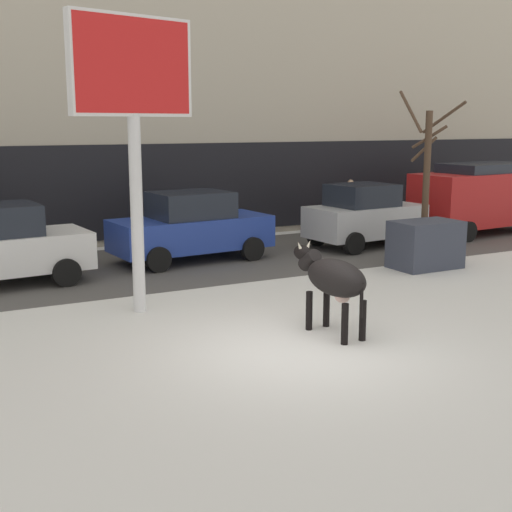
{
  "coord_description": "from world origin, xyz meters",
  "views": [
    {
      "loc": [
        -5.56,
        -9.21,
        3.63
      ],
      "look_at": [
        0.5,
        2.3,
        1.1
      ],
      "focal_mm": 48.22,
      "sensor_mm": 36.0,
      "label": 1
    }
  ],
  "objects_px": {
    "car_blue_sedan": "(191,227)",
    "dumpster": "(425,244)",
    "car_red_van": "(478,196)",
    "cow_black": "(333,279)",
    "car_silver_hatchback": "(365,216)",
    "pedestrian_near_billboard": "(350,204)",
    "billboard": "(133,85)",
    "bare_tree_right_lot": "(426,173)"
  },
  "relations": [
    {
      "from": "car_blue_sedan",
      "to": "dumpster",
      "type": "height_order",
      "value": "car_blue_sedan"
    },
    {
      "from": "car_red_van",
      "to": "cow_black",
      "type": "bearing_deg",
      "value": -146.19
    },
    {
      "from": "car_silver_hatchback",
      "to": "car_red_van",
      "type": "relative_size",
      "value": 0.77
    },
    {
      "from": "car_red_van",
      "to": "pedestrian_near_billboard",
      "type": "distance_m",
      "value": 4.19
    },
    {
      "from": "billboard",
      "to": "pedestrian_near_billboard",
      "type": "xyz_separation_m",
      "value": [
        9.68,
        6.62,
        -3.43
      ]
    },
    {
      "from": "billboard",
      "to": "car_blue_sedan",
      "type": "height_order",
      "value": "billboard"
    },
    {
      "from": "car_blue_sedan",
      "to": "car_red_van",
      "type": "distance_m",
      "value": 10.12
    },
    {
      "from": "car_red_van",
      "to": "dumpster",
      "type": "distance_m",
      "value": 6.29
    },
    {
      "from": "pedestrian_near_billboard",
      "to": "car_red_van",
      "type": "bearing_deg",
      "value": -38.58
    },
    {
      "from": "cow_black",
      "to": "billboard",
      "type": "height_order",
      "value": "billboard"
    },
    {
      "from": "bare_tree_right_lot",
      "to": "dumpster",
      "type": "xyz_separation_m",
      "value": [
        -0.92,
        -1.13,
        -1.7
      ]
    },
    {
      "from": "car_blue_sedan",
      "to": "dumpster",
      "type": "relative_size",
      "value": 2.54
    },
    {
      "from": "car_blue_sedan",
      "to": "car_silver_hatchback",
      "type": "distance_m",
      "value": 5.37
    },
    {
      "from": "cow_black",
      "to": "car_silver_hatchback",
      "type": "bearing_deg",
      "value": 49.97
    },
    {
      "from": "pedestrian_near_billboard",
      "to": "bare_tree_right_lot",
      "type": "height_order",
      "value": "bare_tree_right_lot"
    },
    {
      "from": "billboard",
      "to": "pedestrian_near_billboard",
      "type": "relative_size",
      "value": 3.21
    },
    {
      "from": "car_silver_hatchback",
      "to": "car_red_van",
      "type": "distance_m",
      "value": 4.78
    },
    {
      "from": "billboard",
      "to": "car_blue_sedan",
      "type": "distance_m",
      "value": 6.11
    },
    {
      "from": "car_blue_sedan",
      "to": "car_silver_hatchback",
      "type": "bearing_deg",
      "value": -4.49
    },
    {
      "from": "car_red_van",
      "to": "dumpster",
      "type": "xyz_separation_m",
      "value": [
        -5.23,
        -3.44,
        -0.64
      ]
    },
    {
      "from": "car_blue_sedan",
      "to": "pedestrian_near_billboard",
      "type": "xyz_separation_m",
      "value": [
        6.85,
        2.41,
        -0.03
      ]
    },
    {
      "from": "cow_black",
      "to": "bare_tree_right_lot",
      "type": "height_order",
      "value": "bare_tree_right_lot"
    },
    {
      "from": "cow_black",
      "to": "car_red_van",
      "type": "height_order",
      "value": "car_red_van"
    },
    {
      "from": "car_blue_sedan",
      "to": "car_red_van",
      "type": "bearing_deg",
      "value": -1.08
    },
    {
      "from": "cow_black",
      "to": "pedestrian_near_billboard",
      "type": "relative_size",
      "value": 1.11
    },
    {
      "from": "billboard",
      "to": "car_silver_hatchback",
      "type": "distance_m",
      "value": 9.64
    },
    {
      "from": "car_silver_hatchback",
      "to": "car_red_van",
      "type": "xyz_separation_m",
      "value": [
        4.76,
        0.23,
        0.32
      ]
    },
    {
      "from": "car_blue_sedan",
      "to": "pedestrian_near_billboard",
      "type": "height_order",
      "value": "car_blue_sedan"
    },
    {
      "from": "car_silver_hatchback",
      "to": "dumpster",
      "type": "distance_m",
      "value": 3.26
    },
    {
      "from": "car_silver_hatchback",
      "to": "pedestrian_near_billboard",
      "type": "xyz_separation_m",
      "value": [
        1.49,
        2.84,
        -0.05
      ]
    },
    {
      "from": "billboard",
      "to": "bare_tree_right_lot",
      "type": "bearing_deg",
      "value": 11.19
    },
    {
      "from": "pedestrian_near_billboard",
      "to": "dumpster",
      "type": "distance_m",
      "value": 6.36
    },
    {
      "from": "cow_black",
      "to": "car_blue_sedan",
      "type": "height_order",
      "value": "car_blue_sedan"
    },
    {
      "from": "billboard",
      "to": "bare_tree_right_lot",
      "type": "distance_m",
      "value": 9.04
    },
    {
      "from": "car_silver_hatchback",
      "to": "dumpster",
      "type": "bearing_deg",
      "value": -98.37
    },
    {
      "from": "billboard",
      "to": "dumpster",
      "type": "relative_size",
      "value": 3.27
    },
    {
      "from": "billboard",
      "to": "car_red_van",
      "type": "bearing_deg",
      "value": 17.23
    },
    {
      "from": "cow_black",
      "to": "car_blue_sedan",
      "type": "bearing_deg",
      "value": 87.4
    },
    {
      "from": "car_red_van",
      "to": "bare_tree_right_lot",
      "type": "distance_m",
      "value": 5.0
    },
    {
      "from": "cow_black",
      "to": "car_red_van",
      "type": "relative_size",
      "value": 0.41
    },
    {
      "from": "billboard",
      "to": "car_blue_sedan",
      "type": "relative_size",
      "value": 1.29
    },
    {
      "from": "bare_tree_right_lot",
      "to": "billboard",
      "type": "bearing_deg",
      "value": -168.81
    }
  ]
}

